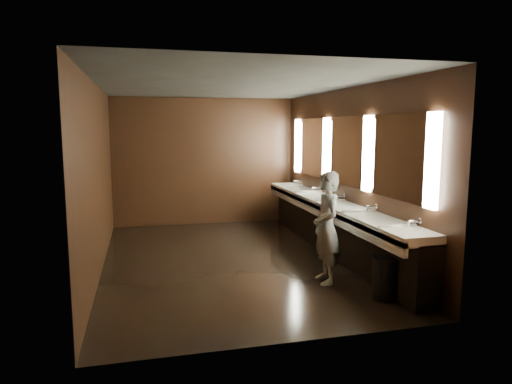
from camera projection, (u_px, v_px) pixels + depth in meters
floor at (231, 260)px, 7.45m from camera, size 6.00×6.00×0.00m
ceiling at (230, 85)px, 7.06m from camera, size 4.00×6.00×0.02m
wall_back at (205, 161)px, 10.14m from camera, size 4.00×0.02×2.80m
wall_front at (289, 205)px, 4.37m from camera, size 4.00×0.02×2.80m
wall_left at (98, 178)px, 6.77m from camera, size 0.02×6.00×2.80m
wall_right at (346, 172)px, 7.74m from camera, size 0.02×6.00×2.80m
sink_counter at (333, 225)px, 7.81m from camera, size 0.55×5.40×1.01m
mirror_band at (345, 151)px, 7.68m from camera, size 0.06×5.03×1.15m
person at (326, 228)px, 6.27m from camera, size 0.40×0.59×1.55m
trash_bin at (386, 278)px, 5.73m from camera, size 0.42×0.42×0.53m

